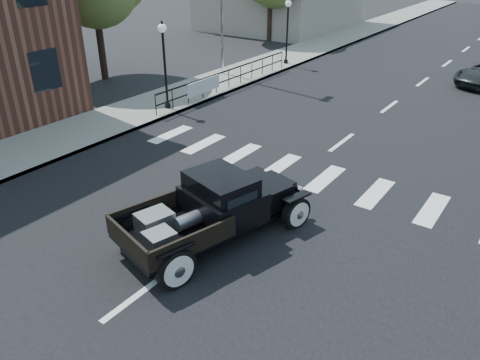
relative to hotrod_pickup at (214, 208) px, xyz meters
The scene contains 9 objects.
ground 0.97m from the hotrod_pickup, 89.25° to the left, with size 120.00×120.00×0.00m, color black.
road 15.49m from the hotrod_pickup, 89.98° to the left, with size 14.00×80.00×0.02m, color black.
road_markings 10.50m from the hotrod_pickup, 89.97° to the left, with size 12.00×60.00×0.06m, color silver, non-canonical shape.
sidewalk_left 17.66m from the hotrod_pickup, 118.78° to the left, with size 3.00×80.00×0.15m, color gray.
railing 12.76m from the hotrod_pickup, 124.87° to the left, with size 0.08×10.00×1.00m, color black, non-canonical shape.
banner 11.13m from the hotrod_pickup, 130.43° to the left, with size 0.04×2.20×0.60m, color silver, non-canonical shape.
lamp_post_b 10.03m from the hotrod_pickup, 139.59° to the left, with size 0.36×0.36×3.59m, color black, non-canonical shape.
lamp_post_c 18.17m from the hotrod_pickup, 114.76° to the left, with size 0.36×0.36×3.59m, color black, non-canonical shape.
hotrod_pickup is the anchor object (origin of this frame).
Camera 1 is at (6.04, -7.94, 6.52)m, focal length 35.00 mm.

